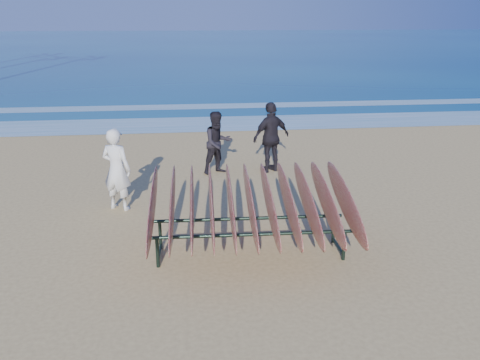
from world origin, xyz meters
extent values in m
plane|color=tan|center=(0.00, 0.00, 0.00)|extent=(120.00, 120.00, 0.00)
plane|color=navy|center=(0.00, 55.00, 0.01)|extent=(160.00, 160.00, 0.00)
plane|color=white|center=(0.00, 10.00, 0.01)|extent=(160.00, 160.00, 0.00)
plane|color=white|center=(0.00, 13.50, 0.01)|extent=(160.00, 160.00, 0.00)
cylinder|color=black|center=(-1.44, -0.51, 0.25)|extent=(0.06, 0.06, 0.50)
cylinder|color=black|center=(1.52, -0.60, 0.25)|extent=(0.06, 0.06, 0.50)
cylinder|color=black|center=(-1.42, 0.14, 0.25)|extent=(0.06, 0.06, 0.50)
cylinder|color=black|center=(1.54, 0.05, 0.25)|extent=(0.06, 0.06, 0.50)
cylinder|color=black|center=(0.04, -0.56, 0.50)|extent=(3.20, 0.15, 0.06)
cylinder|color=black|center=(0.06, 0.09, 0.50)|extent=(3.20, 0.15, 0.06)
cylinder|color=black|center=(-1.43, -0.19, 0.08)|extent=(0.06, 0.65, 0.04)
cylinder|color=black|center=(1.53, -0.28, 0.08)|extent=(0.06, 0.65, 0.04)
ellipsoid|color=maroon|center=(-1.50, -0.19, 0.89)|extent=(0.14, 2.59, 1.03)
ellipsoid|color=maroon|center=(-1.19, -0.19, 0.89)|extent=(0.14, 2.59, 1.03)
ellipsoid|color=maroon|center=(-0.88, -0.20, 0.89)|extent=(0.14, 2.59, 1.03)
ellipsoid|color=maroon|center=(-0.57, -0.21, 0.89)|extent=(0.14, 2.59, 1.03)
ellipsoid|color=maroon|center=(-0.26, -0.22, 0.89)|extent=(0.14, 2.59, 1.03)
ellipsoid|color=maroon|center=(0.05, -0.23, 0.89)|extent=(0.14, 2.59, 1.03)
ellipsoid|color=maroon|center=(0.36, -0.24, 0.89)|extent=(0.14, 2.59, 1.03)
ellipsoid|color=maroon|center=(0.67, -0.25, 0.89)|extent=(0.14, 2.59, 1.03)
ellipsoid|color=maroon|center=(0.98, -0.26, 0.89)|extent=(0.14, 2.59, 1.03)
ellipsoid|color=maroon|center=(1.29, -0.27, 0.89)|extent=(0.14, 2.59, 1.03)
ellipsoid|color=maroon|center=(1.60, -0.28, 0.89)|extent=(0.14, 2.59, 1.03)
imported|color=silver|center=(-2.32, 2.07, 0.83)|extent=(0.72, 0.62, 1.67)
imported|color=black|center=(-0.16, 4.24, 0.77)|extent=(0.92, 0.84, 1.54)
imported|color=black|center=(1.16, 4.26, 0.87)|extent=(1.10, 0.81, 1.73)
camera|label=1|loc=(-0.96, -7.73, 3.82)|focal=38.00mm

